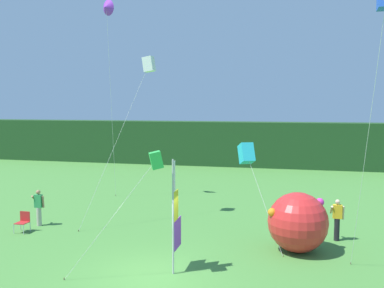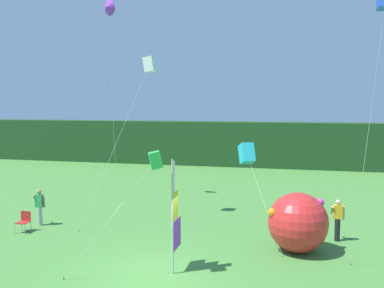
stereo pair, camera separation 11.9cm
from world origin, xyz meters
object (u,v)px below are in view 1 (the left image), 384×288
Objects in this scene: kite_white_box_3 at (149,65)px; person_near_banner at (39,207)px; kite_cyan_box_0 at (246,153)px; person_mid_field at (337,219)px; kite_green_box_1 at (156,161)px; banner_flag at (175,217)px; folding_chair at (23,220)px; kite_purple_delta_2 at (106,8)px; inflatable_balloon at (298,222)px.

person_near_banner is at bearing -149.56° from kite_white_box_3.
person_near_banner is at bearing -175.37° from kite_cyan_box_0.
kite_green_box_1 reaches higher than person_mid_field.
banner_flag is 7.30m from person_mid_field.
folding_chair is 9.15m from kite_white_box_3.
banner_flag reaches higher than person_near_banner.
banner_flag is 0.92× the size of kite_green_box_1.
kite_purple_delta_2 is (-12.23, 4.82, 10.11)m from person_mid_field.
kite_green_box_1 is at bearing -141.32° from inflatable_balloon.
kite_green_box_1 reaches higher than inflatable_balloon.
person_near_banner is 8.88m from kite_green_box_1.
folding_chair is 0.22× the size of kite_cyan_box_0.
kite_cyan_box_0 is (-3.74, -0.11, 2.61)m from person_mid_field.
person_mid_field is 13.47m from folding_chair.
kite_green_box_1 reaches higher than folding_chair.
folding_chair is 0.11× the size of kite_white_box_3.
banner_flag is 5.11m from kite_cyan_box_0.
inflatable_balloon is 11.74m from folding_chair.
banner_flag is 2.17m from kite_green_box_1.
person_near_banner is 0.21× the size of kite_white_box_3.
kite_purple_delta_2 reaches higher than banner_flag.
person_near_banner is at bearing 175.95° from inflatable_balloon.
kite_green_box_1 reaches higher than banner_flag.
kite_purple_delta_2 reaches higher than kite_green_box_1.
kite_purple_delta_2 reaches higher than person_mid_field.
kite_white_box_3 is at bearing -40.88° from kite_purple_delta_2.
banner_flag reaches higher than person_mid_field.
kite_cyan_box_0 reaches higher than person_near_banner.
kite_cyan_box_0 is (9.47, 0.77, 2.64)m from person_near_banner.
person_mid_field is 0.15× the size of kite_purple_delta_2.
inflatable_balloon is at bearing -36.62° from kite_cyan_box_0.
person_near_banner is at bearing 83.58° from folding_chair.
person_mid_field is (13.21, 0.88, 0.03)m from person_near_banner.
kite_purple_delta_2 is (-6.58, 9.36, 9.20)m from banner_flag.
inflatable_balloon is 0.30× the size of kite_white_box_3.
inflatable_balloon is (11.61, -0.82, 0.25)m from person_near_banner.
inflatable_balloon is 3.58m from kite_cyan_box_0.
kite_purple_delta_2 is 1.45× the size of kite_white_box_3.
kite_purple_delta_2 is (-8.49, 4.94, 7.50)m from kite_cyan_box_0.
person_near_banner is 9.86m from kite_cyan_box_0.
banner_flag is at bearing -144.94° from inflatable_balloon.
kite_purple_delta_2 is 5.85m from kite_white_box_3.
kite_cyan_box_0 is 0.35× the size of kite_purple_delta_2.
person_near_banner is 1.10m from folding_chair.
kite_white_box_3 is at bearing 168.52° from person_mid_field.
kite_purple_delta_2 is (1.09, 6.73, 10.52)m from folding_chair.
kite_green_box_1 is 13.85m from kite_purple_delta_2.
kite_green_box_1 is (-4.48, -3.59, 2.68)m from inflatable_balloon.
inflatable_balloon is at bearing 0.98° from folding_chair.
kite_white_box_3 is (-2.62, 7.06, 3.68)m from kite_green_box_1.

